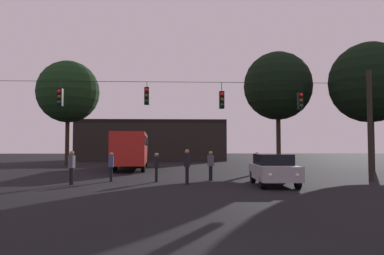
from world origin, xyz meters
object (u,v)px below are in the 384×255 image
(pedestrian_crossing_center, at_px, (187,164))
(tree_right_far, at_px, (68,92))
(pedestrian_crossing_right, at_px, (156,166))
(car_near_right, at_px, (273,169))
(tree_behind_building, at_px, (370,83))
(pedestrian_near_bus, at_px, (111,165))
(pedestrian_crossing_left, at_px, (211,164))
(city_bus, at_px, (131,147))
(tree_left_silhouette, at_px, (278,86))
(pedestrian_far_side, at_px, (72,166))
(pedestrian_trailing, at_px, (257,164))

(pedestrian_crossing_center, height_order, tree_right_far, tree_right_far)
(pedestrian_crossing_right, bearing_deg, car_near_right, -19.99)
(car_near_right, xyz_separation_m, tree_behind_building, (10.54, 10.82, 6.15))
(pedestrian_crossing_center, xyz_separation_m, pedestrian_near_bus, (-4.06, 1.68, -0.11))
(pedestrian_crossing_left, relative_size, pedestrian_crossing_center, 0.94)
(pedestrian_near_bus, xyz_separation_m, tree_behind_building, (18.76, 8.35, 6.06))
(city_bus, distance_m, pedestrian_crossing_center, 14.06)
(pedestrian_crossing_left, height_order, tree_left_silhouette, tree_left_silhouette)
(city_bus, height_order, pedestrian_far_side, city_bus)
(pedestrian_crossing_center, relative_size, tree_left_silhouette, 0.17)
(car_near_right, xyz_separation_m, pedestrian_trailing, (-0.08, 3.38, 0.08))
(pedestrian_crossing_left, bearing_deg, car_near_right, -46.31)
(car_near_right, height_order, tree_behind_building, tree_behind_building)
(pedestrian_trailing, distance_m, tree_right_far, 24.39)
(car_near_right, bearing_deg, city_bus, 121.05)
(city_bus, distance_m, pedestrian_crossing_right, 12.38)
(pedestrian_crossing_right, distance_m, tree_behind_building, 19.46)
(city_bus, distance_m, pedestrian_crossing_left, 12.63)
(city_bus, xyz_separation_m, pedestrian_far_side, (-1.35, -13.41, -0.92))
(city_bus, relative_size, pedestrian_crossing_center, 6.36)
(car_near_right, relative_size, tree_left_silhouette, 0.43)
(pedestrian_trailing, bearing_deg, car_near_right, -88.58)
(pedestrian_crossing_left, xyz_separation_m, pedestrian_near_bus, (-5.43, -0.45, -0.04))
(car_near_right, relative_size, tree_behind_building, 0.44)
(tree_right_far, bearing_deg, city_bus, -42.63)
(pedestrian_crossing_left, xyz_separation_m, tree_right_far, (-13.00, 17.91, 6.58))
(tree_left_silhouette, height_order, tree_right_far, tree_right_far)
(car_near_right, bearing_deg, tree_behind_building, 45.74)
(pedestrian_crossing_right, height_order, pedestrian_trailing, pedestrian_trailing)
(pedestrian_crossing_center, relative_size, pedestrian_trailing, 1.12)
(pedestrian_far_side, distance_m, tree_behind_building, 23.54)
(pedestrian_crossing_center, xyz_separation_m, pedestrian_trailing, (4.08, 2.59, -0.12))
(tree_behind_building, distance_m, tree_right_far, 28.17)
(city_bus, relative_size, tree_left_silhouette, 1.10)
(city_bus, height_order, pedestrian_crossing_left, city_bus)
(city_bus, height_order, pedestrian_crossing_center, city_bus)
(pedestrian_crossing_left, height_order, tree_behind_building, tree_behind_building)
(pedestrian_trailing, height_order, tree_left_silhouette, tree_left_silhouette)
(pedestrian_crossing_right, relative_size, tree_right_far, 0.15)
(car_near_right, bearing_deg, tree_right_far, 127.15)
(pedestrian_crossing_right, bearing_deg, tree_left_silhouette, 50.72)
(pedestrian_near_bus, bearing_deg, pedestrian_crossing_right, -8.49)
(car_near_right, xyz_separation_m, tree_right_far, (-15.78, 20.83, 6.71))
(car_near_right, xyz_separation_m, tree_left_silhouette, (4.12, 14.17, 6.37))
(pedestrian_crossing_left, xyz_separation_m, pedestrian_crossing_right, (-2.98, -0.82, -0.06))
(pedestrian_crossing_center, xyz_separation_m, pedestrian_crossing_right, (-1.60, 1.31, -0.13))
(tree_left_silhouette, bearing_deg, pedestrian_near_bus, -136.48)
(city_bus, distance_m, tree_left_silhouette, 13.69)
(pedestrian_crossing_center, bearing_deg, tree_left_silhouette, 58.27)
(tree_right_far, bearing_deg, tree_behind_building, -20.82)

